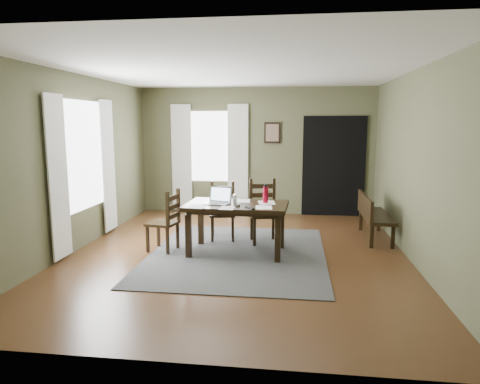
# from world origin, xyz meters

# --- Properties ---
(ground) EXTENTS (5.00, 6.00, 0.01)m
(ground) POSITION_xyz_m (0.00, 0.00, -0.01)
(ground) COLOR #492C16
(room_shell) EXTENTS (5.02, 6.02, 2.71)m
(room_shell) POSITION_xyz_m (0.00, 0.00, 1.80)
(room_shell) COLOR #4F5135
(room_shell) RESTS_ON ground
(rug) EXTENTS (2.60, 3.20, 0.01)m
(rug) POSITION_xyz_m (0.00, 0.00, 0.01)
(rug) COLOR #383838
(rug) RESTS_ON ground
(dining_table) EXTENTS (1.54, 0.97, 0.75)m
(dining_table) POSITION_xyz_m (-0.02, 0.06, 0.67)
(dining_table) COLOR black
(dining_table) RESTS_ON rug
(chair_end) EXTENTS (0.49, 0.49, 0.95)m
(chair_end) POSITION_xyz_m (-1.11, 0.01, 0.47)
(chair_end) COLOR black
(chair_end) RESTS_ON rug
(chair_back_left) EXTENTS (0.48, 0.48, 0.96)m
(chair_back_left) POSITION_xyz_m (-0.36, 0.83, 0.47)
(chair_back_left) COLOR black
(chair_back_left) RESTS_ON rug
(chair_back_right) EXTENTS (0.54, 0.54, 1.03)m
(chair_back_right) POSITION_xyz_m (0.34, 0.71, 0.51)
(chair_back_right) COLOR black
(chair_back_right) RESTS_ON rug
(bench) EXTENTS (0.43, 1.33, 0.75)m
(bench) POSITION_xyz_m (2.15, 1.16, 0.45)
(bench) COLOR black
(bench) RESTS_ON ground
(laptop) EXTENTS (0.41, 0.36, 0.24)m
(laptop) POSITION_xyz_m (-0.29, 0.05, 0.83)
(laptop) COLOR #B7B7BC
(laptop) RESTS_ON dining_table
(computer_mouse) EXTENTS (0.07, 0.10, 0.03)m
(computer_mouse) POSITION_xyz_m (0.02, -0.16, 0.78)
(computer_mouse) COLOR #3F3F42
(computer_mouse) RESTS_ON dining_table
(tv_remote) EXTENTS (0.15, 0.18, 0.02)m
(tv_remote) POSITION_xyz_m (0.22, -0.30, 0.77)
(tv_remote) COLOR black
(tv_remote) RESTS_ON dining_table
(drinking_glass) EXTENTS (0.06, 0.06, 0.13)m
(drinking_glass) POSITION_xyz_m (-0.05, 0.09, 0.83)
(drinking_glass) COLOR silver
(drinking_glass) RESTS_ON dining_table
(water_bottle) EXTENTS (0.09, 0.09, 0.28)m
(water_bottle) POSITION_xyz_m (0.40, 0.18, 0.89)
(water_bottle) COLOR #A10C23
(water_bottle) RESTS_ON dining_table
(paper_a) EXTENTS (0.27, 0.34, 0.00)m
(paper_a) POSITION_xyz_m (-0.54, -0.24, 0.76)
(paper_a) COLOR white
(paper_a) RESTS_ON dining_table
(paper_b) EXTENTS (0.26, 0.32, 0.00)m
(paper_b) POSITION_xyz_m (0.40, -0.19, 0.76)
(paper_b) COLOR white
(paper_b) RESTS_ON dining_table
(paper_c) EXTENTS (0.26, 0.32, 0.00)m
(paper_c) POSITION_xyz_m (0.04, 0.28, 0.76)
(paper_c) COLOR white
(paper_c) RESTS_ON dining_table
(paper_d) EXTENTS (0.29, 0.35, 0.00)m
(paper_d) POSITION_xyz_m (0.42, 0.19, 0.76)
(paper_d) COLOR white
(paper_d) RESTS_ON dining_table
(paper_e) EXTENTS (0.21, 0.27, 0.00)m
(paper_e) POSITION_xyz_m (-0.11, -0.30, 0.76)
(paper_e) COLOR white
(paper_e) RESTS_ON dining_table
(window_left) EXTENTS (0.01, 1.30, 1.70)m
(window_left) POSITION_xyz_m (-2.47, 0.20, 1.45)
(window_left) COLOR white
(window_left) RESTS_ON ground
(window_back) EXTENTS (1.00, 0.01, 1.50)m
(window_back) POSITION_xyz_m (-1.00, 2.97, 1.45)
(window_back) COLOR white
(window_back) RESTS_ON ground
(curtain_left_near) EXTENTS (0.03, 0.48, 2.30)m
(curtain_left_near) POSITION_xyz_m (-2.44, -0.62, 1.20)
(curtain_left_near) COLOR silver
(curtain_left_near) RESTS_ON ground
(curtain_left_far) EXTENTS (0.03, 0.48, 2.30)m
(curtain_left_far) POSITION_xyz_m (-2.44, 1.02, 1.20)
(curtain_left_far) COLOR silver
(curtain_left_far) RESTS_ON ground
(curtain_back_left) EXTENTS (0.44, 0.03, 2.30)m
(curtain_back_left) POSITION_xyz_m (-1.62, 2.94, 1.20)
(curtain_back_left) COLOR silver
(curtain_back_left) RESTS_ON ground
(curtain_back_right) EXTENTS (0.44, 0.03, 2.30)m
(curtain_back_right) POSITION_xyz_m (-0.38, 2.94, 1.20)
(curtain_back_right) COLOR silver
(curtain_back_right) RESTS_ON ground
(framed_picture) EXTENTS (0.34, 0.03, 0.44)m
(framed_picture) POSITION_xyz_m (0.35, 2.97, 1.75)
(framed_picture) COLOR black
(framed_picture) RESTS_ON ground
(doorway_back) EXTENTS (1.30, 0.03, 2.10)m
(doorway_back) POSITION_xyz_m (1.65, 2.97, 1.05)
(doorway_back) COLOR black
(doorway_back) RESTS_ON ground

